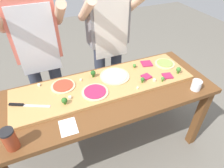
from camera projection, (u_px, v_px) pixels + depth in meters
ground_plane at (108, 145)px, 2.11m from camera, size 8.00×8.00×0.00m
prep_table at (107, 101)px, 1.70m from camera, size 1.83×0.71×0.77m
cutting_board at (105, 84)px, 1.69m from camera, size 1.55×0.44×0.02m
chefs_knife at (24, 105)px, 1.47m from camera, size 0.29×0.15×0.02m
pizza_whole_white_garlic at (115, 76)px, 1.75m from camera, size 0.26×0.26×0.02m
pizza_whole_tomato_red at (63, 86)px, 1.64m from camera, size 0.20×0.20×0.02m
pizza_whole_pesto_green at (165, 64)px, 1.91m from camera, size 0.19×0.19×0.02m
pizza_whole_beet_magenta at (95, 92)px, 1.58m from camera, size 0.22×0.22×0.02m
pizza_slice_far_right at (146, 77)px, 1.75m from camera, size 0.09×0.09×0.01m
pizza_slice_near_left at (147, 64)px, 1.91m from camera, size 0.12×0.12×0.01m
pizza_slice_center at (167, 76)px, 1.75m from camera, size 0.10×0.10×0.01m
broccoli_floret_back_left at (93, 73)px, 1.73m from camera, size 0.05×0.05×0.07m
broccoli_floret_back_right at (178, 70)px, 1.77m from camera, size 0.04×0.04×0.06m
broccoli_floret_center_right at (134, 66)px, 1.85m from camera, size 0.03×0.03×0.04m
broccoli_floret_center_left at (163, 79)px, 1.68m from camera, size 0.03×0.03×0.05m
broccoli_floret_front_mid at (64, 101)px, 1.46m from camera, size 0.05×0.05×0.06m
broccoli_floret_front_left at (143, 80)px, 1.67m from camera, size 0.04×0.04×0.05m
cheese_crumble_a at (154, 80)px, 1.70m from camera, size 0.03×0.03×0.02m
cheese_crumble_b at (39, 85)px, 1.65m from camera, size 0.03×0.03×0.02m
cheese_crumble_c at (70, 98)px, 1.52m from camera, size 0.03×0.03×0.02m
cheese_crumble_d at (81, 80)px, 1.71m from camera, size 0.02×0.02×0.01m
cheese_crumble_e at (138, 88)px, 1.62m from camera, size 0.02×0.02×0.01m
flour_cup at (196, 86)px, 1.63m from camera, size 0.08×0.08×0.09m
sauce_jar at (10, 139)px, 1.17m from camera, size 0.09×0.09×0.15m
recipe_note at (68, 127)px, 1.34m from camera, size 0.12×0.15×0.00m
cook_left at (38, 46)px, 1.77m from camera, size 0.54×0.39×1.67m
cook_right at (108, 34)px, 1.98m from camera, size 0.54×0.39×1.67m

